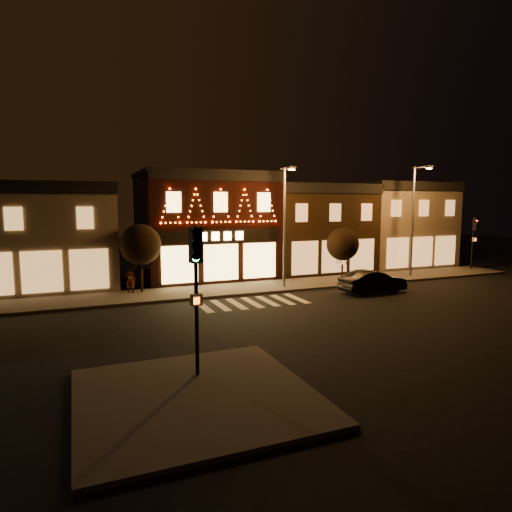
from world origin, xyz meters
TOP-DOWN VIEW (x-y plane):
  - ground at (0.00, 0.00)m, footprint 120.00×120.00m
  - sidewalk_far at (2.00, 8.00)m, footprint 44.00×4.00m
  - sidewalk_near at (-6.50, -7.50)m, footprint 7.00×7.00m
  - building_left at (-13.00, 13.99)m, footprint 12.20×8.28m
  - building_pulp at (0.00, 13.98)m, footprint 10.20×8.34m
  - building_right_a at (9.50, 13.99)m, footprint 9.20×8.28m
  - building_right_b at (18.50, 13.99)m, footprint 9.20×8.28m
  - traffic_signal_near at (-6.09, -6.17)m, footprint 0.42×0.53m
  - traffic_signal_far at (22.96, 8.49)m, footprint 0.42×0.52m
  - streetlamp_mid at (3.64, 6.97)m, footprint 0.67×1.88m
  - streetlamp_right at (15.18, 7.38)m, footprint 0.57×1.98m
  - tree_left at (-5.73, 9.14)m, footprint 2.65×2.65m
  - tree_right at (8.49, 7.27)m, footprint 2.37×2.37m
  - dark_sedan at (8.51, 3.68)m, footprint 4.63×1.72m
  - pedestrian at (-6.45, 9.13)m, footprint 0.71×0.60m

SIDE VIEW (x-z plane):
  - ground at x=0.00m, z-range 0.00..0.00m
  - sidewalk_far at x=2.00m, z-range 0.00..0.15m
  - sidewalk_near at x=-6.50m, z-range 0.00..0.15m
  - dark_sedan at x=8.51m, z-range 0.00..1.51m
  - pedestrian at x=-6.45m, z-range 0.15..1.81m
  - tree_right at x=8.49m, z-range 0.94..4.91m
  - tree_left at x=-5.73m, z-range 1.04..5.47m
  - traffic_signal_far at x=22.96m, z-range 1.12..5.67m
  - building_left at x=-13.00m, z-range 0.01..7.31m
  - traffic_signal_near at x=-6.09m, z-range 1.18..6.20m
  - building_right_a at x=9.50m, z-range 0.01..7.51m
  - building_right_b at x=18.50m, z-range 0.01..7.81m
  - building_pulp at x=0.00m, z-range 0.01..8.31m
  - streetlamp_mid at x=3.64m, z-range 0.86..9.04m
  - streetlamp_right at x=15.18m, z-range 0.90..9.53m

